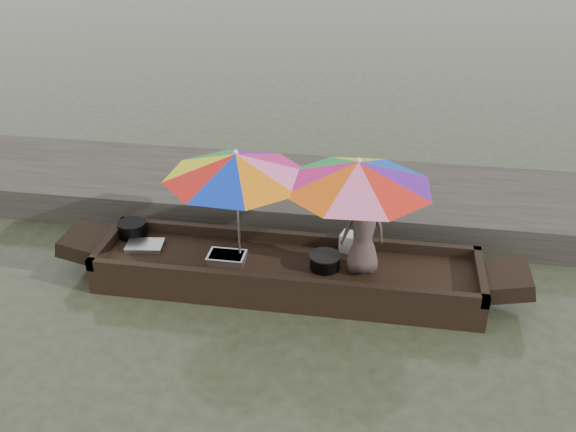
% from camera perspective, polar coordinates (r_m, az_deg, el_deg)
% --- Properties ---
extents(water, '(80.00, 80.00, 0.00)m').
position_cam_1_polar(water, '(8.57, -0.11, -6.21)').
color(water, '#2D3720').
rests_on(water, ground).
extents(dock, '(22.00, 2.20, 0.50)m').
position_cam_1_polar(dock, '(10.32, 1.92, 1.78)').
color(dock, '#2D2B26').
rests_on(dock, ground).
extents(boat_hull, '(5.00, 1.20, 0.35)m').
position_cam_1_polar(boat_hull, '(8.47, -0.11, -5.24)').
color(boat_hull, black).
rests_on(boat_hull, water).
extents(cooking_pot, '(0.40, 0.40, 0.21)m').
position_cam_1_polar(cooking_pot, '(9.21, -13.66, -1.12)').
color(cooking_pot, black).
rests_on(cooking_pot, boat_hull).
extents(tray_crayfish, '(0.49, 0.34, 0.09)m').
position_cam_1_polar(tray_crayfish, '(8.46, -5.47, -3.68)').
color(tray_crayfish, silver).
rests_on(tray_crayfish, boat_hull).
extents(tray_scallop, '(0.53, 0.40, 0.06)m').
position_cam_1_polar(tray_scallop, '(8.92, -12.60, -2.58)').
color(tray_scallop, silver).
rests_on(tray_scallop, boat_hull).
extents(charcoal_grill, '(0.38, 0.38, 0.18)m').
position_cam_1_polar(charcoal_grill, '(8.25, 3.29, -4.10)').
color(charcoal_grill, black).
rests_on(charcoal_grill, boat_hull).
extents(supply_bag, '(0.33, 0.28, 0.26)m').
position_cam_1_polar(supply_bag, '(8.62, 5.65, -2.37)').
color(supply_bag, silver).
rests_on(supply_bag, boat_hull).
extents(vendor, '(0.62, 0.48, 1.12)m').
position_cam_1_polar(vendor, '(8.00, 6.72, -1.43)').
color(vendor, '#4A3D35').
rests_on(vendor, boat_hull).
extents(umbrella_bow, '(2.33, 2.33, 1.55)m').
position_cam_1_polar(umbrella_bow, '(8.10, -4.48, 0.79)').
color(umbrella_bow, '#E5147B').
rests_on(umbrella_bow, boat_hull).
extents(umbrella_stern, '(2.37, 2.37, 1.55)m').
position_cam_1_polar(umbrella_stern, '(7.90, 6.02, -0.03)').
color(umbrella_stern, '#5C14A5').
rests_on(umbrella_stern, boat_hull).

